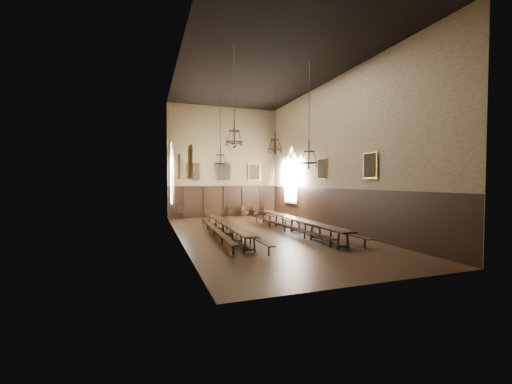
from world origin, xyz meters
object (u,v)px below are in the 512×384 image
chair_0 (181,215)px  chandelier_back_right (275,145)px  chair_4 (231,213)px  bench_right_outer (305,226)px  table_right (295,225)px  chandelier_front_right (309,156)px  bench_left_inner (237,230)px  chair_5 (244,213)px  table_left (227,229)px  bench_right_inner (285,227)px  chandelier_front_left (234,135)px  chair_7 (267,212)px  chair_2 (207,214)px  chandelier_back_left (220,158)px  chair_6 (256,213)px  bench_left_outer (214,231)px

chair_0 → chandelier_back_right: chandelier_back_right is taller
chair_4 → bench_right_outer: bearing=-72.4°
table_right → chandelier_front_right: size_ratio=1.98×
bench_left_inner → table_right: bearing=1.0°
chair_5 → table_left: bearing=-128.1°
table_right → chandelier_back_right: (-0.15, 2.63, 4.81)m
chair_5 → chandelier_back_right: 7.77m
chair_4 → table_right: bearing=-76.4°
bench_right_inner → chandelier_front_left: bearing=-144.6°
chair_7 → chair_2: bearing=175.7°
table_right → chair_0: (-5.53, 8.75, -0.11)m
bench_left_inner → chandelier_back_right: size_ratio=2.42×
chandelier_front_left → table_right: bearing=29.7°
chair_0 → chair_2: 2.05m
chair_5 → chandelier_back_right: size_ratio=0.21×
chair_0 → chandelier_front_left: chandelier_front_left is taller
chandelier_front_left → chair_2: bearing=86.0°
chair_4 → chandelier_back_left: chandelier_back_left is taller
chair_7 → chandelier_front_right: size_ratio=0.19×
bench_right_outer → chair_0: size_ratio=10.76×
table_right → chandelier_front_right: 4.27m
bench_right_inner → chair_6: 8.52m
bench_left_outer → chair_4: chair_4 is taller
bench_left_outer → chair_2: (1.14, 8.35, 0.02)m
bench_left_outer → bench_right_outer: 5.28m
chair_2 → chair_6: (4.11, -0.11, -0.03)m
chair_4 → chandelier_front_left: chandelier_front_left is taller
table_right → bench_right_outer: 0.65m
bench_right_outer → chair_7: size_ratio=10.62×
chair_6 → bench_right_inner: bearing=-99.9°
chair_5 → chair_7: size_ratio=0.90×
bench_left_outer → chair_2: size_ratio=9.89×
bench_right_inner → chandelier_back_left: bearing=137.8°
bench_left_outer → chair_0: 8.40m
table_left → chandelier_front_left: chandelier_front_left is taller
chair_6 → chair_7: chair_7 is taller
chandelier_back_right → chandelier_back_left: bearing=173.8°
table_left → table_right: table_right is taller
chandelier_back_left → table_right: bearing=-39.4°
bench_left_inner → chair_2: size_ratio=10.32×
chair_2 → chair_5: chair_2 is taller
table_right → bench_right_inner: 0.61m
bench_left_inner → chair_2: chair_2 is taller
chair_0 → chandelier_front_left: size_ratio=0.22×
table_right → bench_right_inner: (-0.56, 0.20, -0.13)m
chair_5 → chandelier_front_right: chandelier_front_right is taller
bench_left_inner → bench_right_outer: bearing=0.8°
bench_left_outer → chandelier_front_right: (4.37, -2.40, 3.90)m
chair_6 → chandelier_back_right: bearing=-99.3°
bench_left_inner → chair_4: chair_4 is taller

